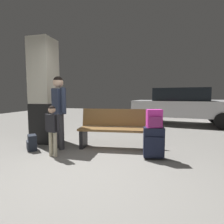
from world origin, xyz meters
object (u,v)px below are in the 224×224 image
Objects in this scene: structural_pillar at (44,92)px; suitcase at (154,142)px; backpack_bright at (154,119)px; adult at (59,105)px; child at (52,125)px; backpack_dark_floor at (32,143)px; bench at (115,129)px; parked_car_near at (183,105)px.

suitcase is (2.75, -0.61, -0.98)m from structural_pillar.
structural_pillar reaches higher than backpack_bright.
structural_pillar is 0.86m from adult.
suitcase is 1.98m from child.
structural_pillar is 2.98m from suitcase.
child is at bearing -73.46° from adult.
child reaches higher than backpack_dark_floor.
bench is at bearing 148.39° from suitcase.
bench is at bearing -116.56° from parked_car_near.
adult is (-1.19, -0.39, 0.56)m from bench.
adult is 5.44m from parked_car_near.
parked_car_near is (3.04, 4.90, 0.18)m from child.
structural_pillar reaches higher than bench.
backpack_bright is at bearing -4.45° from adult.
bench is at bearing 18.03° from adult.
suitcase is 0.60× the size of child.
adult is at bearing -125.98° from parked_car_near.
adult is 1.02m from backpack_dark_floor.
child is 0.65m from adult.
suitcase is at bearing -4.45° from adult.
parked_car_near is at bearing 45.58° from structural_pillar.
structural_pillar is at bearing 167.50° from suitcase.
backpack_dark_floor is 0.08× the size of parked_car_near.
structural_pillar reaches higher than backpack_dark_floor.
parked_car_near is (1.11, 4.56, 0.48)m from suitcase.
structural_pillar is at bearing 146.41° from adult.
child is at bearing -49.00° from structural_pillar.
adult reaches higher than child.
structural_pillar reaches higher than child.
backpack_dark_floor is at bearing -153.32° from adult.
adult reaches higher than backpack_dark_floor.
bench is 1.10m from backpack_bright.
adult is (-2.08, 0.16, 0.68)m from suitcase.
adult reaches higher than parked_car_near.
backpack_bright is (0.89, -0.55, 0.33)m from bench.
backpack_bright is 1.00× the size of backpack_dark_floor.
child is at bearing -170.09° from suitcase.
parked_car_near is at bearing 76.28° from backpack_bright.
child is 0.62× the size of adult.
backpack_dark_floor is (-2.61, -0.10, -0.60)m from backpack_bright.
suitcase reaches higher than backpack_dark_floor.
child is (-1.04, -0.89, 0.18)m from bench.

